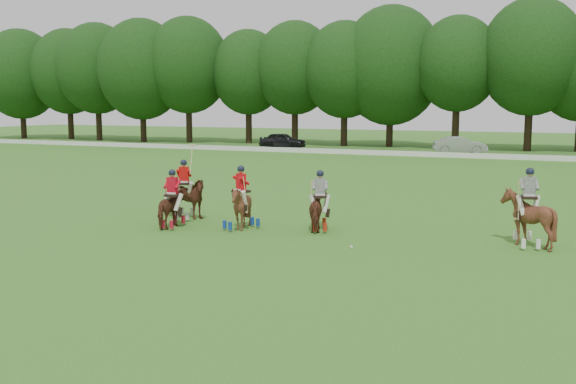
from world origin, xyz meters
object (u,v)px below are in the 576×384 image
at_px(polo_red_b, 184,198).
at_px(car_left, 283,140).
at_px(polo_red_a, 173,207).
at_px(polo_stripe_b, 528,218).
at_px(polo_stripe_a, 320,209).
at_px(car_mid, 460,145).
at_px(polo_ball, 351,247).
at_px(polo_red_c, 241,207).

bearing_deg(polo_red_b, car_left, 108.10).
bearing_deg(polo_red_b, polo_red_a, -71.31).
bearing_deg(polo_stripe_b, car_left, 123.51).
relative_size(polo_red_a, polo_stripe_a, 0.99).
bearing_deg(polo_red_a, car_left, 108.13).
relative_size(car_mid, polo_ball, 51.91).
bearing_deg(polo_stripe_a, polo_red_b, 179.40).
bearing_deg(polo_red_b, polo_red_c, -18.33).
distance_m(polo_stripe_a, polo_stripe_b, 6.90).
height_order(polo_stripe_a, polo_stripe_b, polo_stripe_b).
xyz_separation_m(polo_red_b, polo_ball, (7.54, -2.32, -0.79)).
height_order(car_mid, polo_red_c, polo_red_c).
height_order(polo_red_a, polo_red_b, polo_red_b).
relative_size(polo_red_c, polo_stripe_b, 0.92).
bearing_deg(car_mid, polo_red_b, 155.56).
xyz_separation_m(polo_red_a, polo_red_b, (-0.56, 1.66, 0.08)).
xyz_separation_m(car_left, polo_ball, (19.86, -40.02, -0.75)).
xyz_separation_m(car_mid, polo_ball, (2.55, -40.02, -0.72)).
distance_m(polo_red_a, polo_ball, 7.04).
distance_m(polo_red_b, polo_stripe_b, 12.54).
relative_size(car_mid, polo_stripe_b, 1.88).
relative_size(polo_red_a, polo_ball, 23.65).
relative_size(car_mid, polo_red_c, 2.03).
height_order(polo_stripe_a, polo_ball, polo_stripe_a).
bearing_deg(polo_red_a, polo_red_c, 15.36).
bearing_deg(polo_stripe_b, car_mid, 101.37).
bearing_deg(polo_red_b, car_mid, 82.47).
xyz_separation_m(car_mid, polo_red_b, (-4.98, -37.69, 0.07)).
bearing_deg(polo_ball, polo_red_b, 162.85).
bearing_deg(car_left, polo_red_b, -168.66).
distance_m(car_mid, polo_red_a, 39.60).
height_order(polo_red_a, polo_stripe_a, polo_stripe_a).
relative_size(car_left, polo_ball, 51.64).
relative_size(polo_red_a, polo_red_c, 0.93).
distance_m(polo_red_a, polo_stripe_a, 5.33).
height_order(car_left, polo_stripe_b, polo_stripe_b).
bearing_deg(polo_red_b, polo_ball, -17.15).
bearing_deg(car_left, polo_ball, -160.37).
distance_m(car_mid, polo_ball, 40.10).
height_order(polo_red_c, polo_stripe_a, polo_red_c).
distance_m(polo_red_b, polo_ball, 7.93).
xyz_separation_m(car_left, polo_red_a, (12.88, -39.35, -0.04)).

